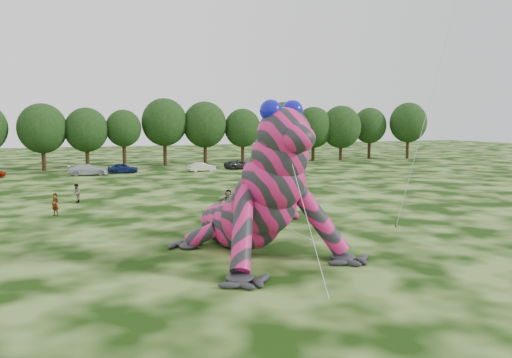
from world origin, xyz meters
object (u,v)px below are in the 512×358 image
object	(u,v)px
tree_10	(165,132)
tree_9	(124,139)
car_5	(202,167)
car_7	(293,162)
spectator_1	(76,193)
tree_7	(43,137)
tree_8	(87,138)
tree_17	(408,131)
tree_13	(284,132)
tree_15	(341,133)
inflatable_gecko	(240,176)
spectator_5	(228,202)
car_3	(88,170)
car_6	(239,164)
tree_12	(243,136)
tree_14	(313,134)
spectator_0	(55,204)
car_4	(123,168)
spectator_3	(278,175)
tree_16	(369,133)
spectator_2	(256,180)
tree_11	(205,133)

from	to	relation	value
tree_10	tree_9	bearing A→B (deg)	-168.98
car_5	car_7	distance (m)	14.92
tree_10	spectator_1	bearing A→B (deg)	-113.18
tree_7	tree_8	distance (m)	5.87
tree_10	tree_17	size ratio (longest dim) A/B	1.02
tree_13	car_5	world-z (taller)	tree_13
tree_15	tree_17	bearing A→B (deg)	-4.70
inflatable_gecko	tree_7	bearing A→B (deg)	91.43
spectator_5	tree_13	bearing A→B (deg)	96.82
car_3	car_6	distance (m)	21.25
tree_15	tree_12	bearing A→B (deg)	-179.90
tree_12	tree_14	world-z (taller)	tree_14
tree_8	tree_13	distance (m)	31.36
car_5	car_6	size ratio (longest dim) A/B	0.84
tree_13	spectator_1	size ratio (longest dim) A/B	6.07
tree_17	spectator_0	distance (m)	70.14
tree_17	spectator_1	bearing A→B (deg)	-152.47
tree_12	tree_15	world-z (taller)	tree_15
inflatable_gecko	car_4	xyz separation A→B (m)	(-1.91, 42.80, -3.42)
inflatable_gecko	tree_13	world-z (taller)	tree_13
inflatable_gecko	tree_8	size ratio (longest dim) A/B	1.84
spectator_3	car_6	bearing A→B (deg)	52.79
tree_13	tree_17	bearing A→B (deg)	-1.07
car_7	spectator_5	xyz separation A→B (m)	(-20.97, -32.96, 0.25)
car_7	spectator_3	distance (m)	19.26
tree_14	tree_16	xyz separation A→B (m)	(11.99, 0.65, -0.01)
spectator_1	car_5	bearing A→B (deg)	147.17
tree_10	car_4	bearing A→B (deg)	-129.68
tree_12	spectator_2	distance (m)	30.00
tree_16	car_5	xyz separation A→B (m)	(-34.96, -11.46, -4.06)
spectator_1	tree_10	bearing A→B (deg)	162.00
inflatable_gecko	tree_12	distance (m)	54.06
tree_8	tree_16	xyz separation A→B (m)	(49.67, 2.39, 0.21)
tree_14	spectator_1	distance (m)	51.62
spectator_5	spectator_3	size ratio (longest dim) A/B	1.18
inflatable_gecko	car_5	bearing A→B (deg)	66.14
car_4	car_6	xyz separation A→B (m)	(16.71, 0.11, -0.06)
tree_7	car_3	world-z (taller)	tree_7
tree_7	tree_11	bearing A→B (deg)	3.33
car_4	spectator_3	distance (m)	22.80
tree_12	spectator_3	xyz separation A→B (m)	(-4.41, -24.71, -3.69)
inflatable_gecko	spectator_2	xyz separation A→B (m)	(9.52, 22.42, -3.24)
car_3	tree_9	bearing A→B (deg)	-31.12
tree_7	tree_15	distance (m)	48.56
tree_8	car_6	size ratio (longest dim) A/B	1.98
inflatable_gecko	tree_7	xyz separation A→B (m)	(-11.95, 49.99, 0.63)
tree_11	tree_17	world-z (taller)	tree_17
car_4	spectator_0	xyz separation A→B (m)	(-8.04, -29.00, 0.18)
tree_13	tree_12	bearing A→B (deg)	175.08
car_6	spectator_5	world-z (taller)	spectator_5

